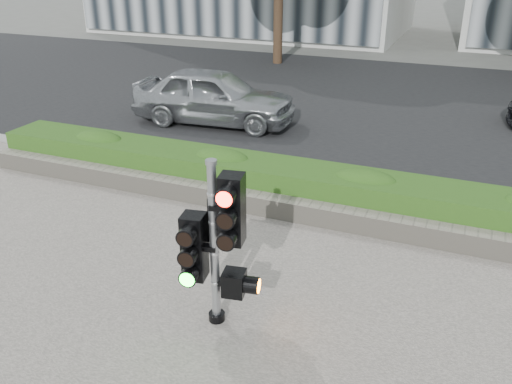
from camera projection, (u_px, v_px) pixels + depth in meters
ground at (222, 270)px, 7.85m from camera, size 120.00×120.00×0.00m
road at (366, 102)px, 16.26m from camera, size 60.00×13.00×0.02m
curb at (292, 185)px, 10.48m from camera, size 60.00×0.25×0.12m
stone_wall at (269, 205)px, 9.37m from camera, size 12.00×0.32×0.34m
hedge at (282, 182)px, 9.84m from camera, size 12.00×1.00×0.68m
traffic_signal at (217, 236)px, 6.30m from camera, size 0.77×0.61×2.14m
car_silver at (214, 96)px, 14.01m from camera, size 4.34×2.04×1.43m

